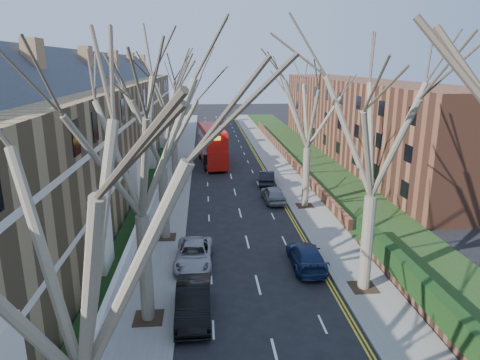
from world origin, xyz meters
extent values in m
cube|color=slate|center=(-6.00, 39.00, 0.06)|extent=(3.00, 102.00, 0.12)
cube|color=slate|center=(6.00, 39.00, 0.06)|extent=(3.00, 102.00, 0.12)
cube|color=olive|center=(-13.80, 31.00, 5.00)|extent=(9.00, 78.00, 10.00)
cube|color=#2E3138|center=(-13.80, 31.00, 11.00)|extent=(4.67, 78.00, 4.67)
cube|color=white|center=(-9.35, 31.00, 3.50)|extent=(0.12, 78.00, 0.35)
cube|color=white|center=(-9.35, 31.00, 7.00)|extent=(0.12, 78.00, 0.35)
cube|color=brown|center=(17.50, 43.00, 5.00)|extent=(8.00, 54.00, 10.00)
cube|color=brown|center=(7.70, 43.00, 0.57)|extent=(0.35, 54.00, 0.90)
cube|color=brown|center=(7.70, 2.00, 0.42)|extent=(0.40, 24.00, 0.60)
cube|color=black|center=(7.70, 2.00, 1.32)|extent=(0.70, 24.00, 1.20)
cube|color=white|center=(-7.65, 31.00, 0.62)|extent=(0.30, 78.00, 1.00)
cube|color=#1B3312|center=(10.50, 39.00, 0.15)|extent=(6.00, 102.00, 0.06)
cylinder|color=#6C634D|center=(-5.70, 6.00, 2.75)|extent=(0.64, 0.64, 5.25)
cube|color=#2D2116|center=(-5.70, 6.00, 0.14)|extent=(1.40, 1.40, 0.05)
cylinder|color=#6C634D|center=(-5.70, 16.00, 2.66)|extent=(0.64, 0.64, 5.07)
cube|color=#2D2116|center=(-5.70, 16.00, 0.14)|extent=(1.40, 1.40, 0.05)
cylinder|color=#6C634D|center=(-5.70, 28.00, 2.75)|extent=(0.60, 0.60, 5.25)
cube|color=#2D2116|center=(-5.70, 28.00, 0.14)|extent=(1.40, 1.40, 0.05)
cylinder|color=#6C634D|center=(5.70, 8.00, 2.75)|extent=(0.64, 0.64, 5.25)
cube|color=#2D2116|center=(5.70, 8.00, 0.14)|extent=(1.40, 1.40, 0.05)
cylinder|color=#6C634D|center=(5.70, 22.00, 2.66)|extent=(0.60, 0.60, 5.07)
cube|color=#2D2116|center=(5.70, 22.00, 0.14)|extent=(1.40, 1.40, 0.05)
cube|color=#B4120C|center=(-1.89, 39.18, 1.42)|extent=(3.50, 10.87, 2.14)
cube|color=#B4120C|center=(-1.89, 39.18, 3.46)|extent=(3.45, 10.34, 1.94)
cube|color=black|center=(-1.89, 39.18, 1.85)|extent=(3.43, 10.02, 0.87)
cube|color=black|center=(-1.89, 39.18, 3.55)|extent=(3.41, 9.81, 0.87)
imported|color=black|center=(-3.54, 6.19, 0.78)|extent=(1.68, 4.75, 1.56)
imported|color=#9E9DA2|center=(-3.62, 11.79, 0.67)|extent=(2.44, 4.95, 1.35)
imported|color=#16254E|center=(3.21, 10.98, 0.68)|extent=(2.02, 4.73, 1.36)
imported|color=gray|center=(3.21, 23.73, 0.73)|extent=(1.95, 4.36, 1.46)
imported|color=black|center=(3.45, 29.53, 0.72)|extent=(2.04, 4.51, 1.44)
camera|label=1|loc=(-2.81, -12.44, 12.01)|focal=32.00mm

